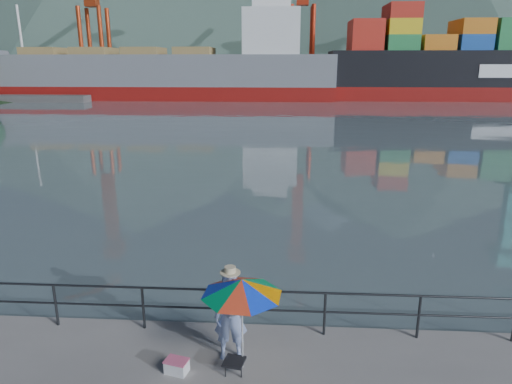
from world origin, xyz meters
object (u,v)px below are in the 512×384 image
cooler_bag (177,367)px  fisherman (231,316)px  container_ship (510,62)px  beach_umbrella (242,287)px  bulk_carrier (175,73)px

cooler_bag → fisherman: bearing=43.3°
cooler_bag → container_ship: container_ship is taller
cooler_bag → container_ship: size_ratio=0.01×
fisherman → beach_umbrella: beach_umbrella is taller
container_ship → beach_umbrella: bearing=-117.4°
beach_umbrella → cooler_bag: (-1.25, -0.23, -1.61)m
fisherman → cooler_bag: 1.39m
cooler_bag → bulk_carrier: size_ratio=0.01×
container_ship → fisherman: bearing=-117.7°
beach_umbrella → cooler_bag: beach_umbrella is taller
beach_umbrella → container_ship: size_ratio=0.04×
beach_umbrella → container_ship: bearing=62.6°
fisherman → beach_umbrella: bearing=-53.5°
fisherman → container_ship: 81.32m
beach_umbrella → bulk_carrier: 72.89m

